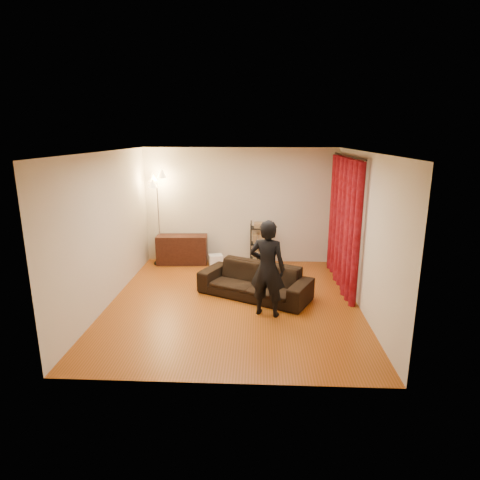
# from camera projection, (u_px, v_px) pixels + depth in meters

# --- Properties ---
(floor) EXTENTS (5.00, 5.00, 0.00)m
(floor) POSITION_uv_depth(u_px,v_px,m) (234.00, 302.00, 7.37)
(floor) COLOR brown
(floor) RESTS_ON ground
(ceiling) EXTENTS (5.00, 5.00, 0.00)m
(ceiling) POSITION_uv_depth(u_px,v_px,m) (233.00, 152.00, 6.68)
(ceiling) COLOR white
(ceiling) RESTS_ON ground
(wall_back) EXTENTS (5.00, 0.00, 5.00)m
(wall_back) POSITION_uv_depth(u_px,v_px,m) (240.00, 206.00, 9.44)
(wall_back) COLOR beige
(wall_back) RESTS_ON ground
(wall_front) EXTENTS (5.00, 0.00, 5.00)m
(wall_front) POSITION_uv_depth(u_px,v_px,m) (220.00, 281.00, 4.61)
(wall_front) COLOR beige
(wall_front) RESTS_ON ground
(wall_left) EXTENTS (0.00, 5.00, 5.00)m
(wall_left) POSITION_uv_depth(u_px,v_px,m) (107.00, 229.00, 7.13)
(wall_left) COLOR beige
(wall_left) RESTS_ON ground
(wall_right) EXTENTS (0.00, 5.00, 5.00)m
(wall_right) POSITION_uv_depth(u_px,v_px,m) (363.00, 232.00, 6.92)
(wall_right) COLOR beige
(wall_right) RESTS_ON ground
(curtain_rod) EXTENTS (0.04, 2.65, 0.04)m
(curtain_rod) POSITION_uv_depth(u_px,v_px,m) (348.00, 156.00, 7.70)
(curtain_rod) COLOR black
(curtain_rod) RESTS_ON wall_right
(curtain) EXTENTS (0.22, 2.65, 2.55)m
(curtain) POSITION_uv_depth(u_px,v_px,m) (343.00, 222.00, 8.03)
(curtain) COLOR maroon
(curtain) RESTS_ON ground
(sofa) EXTENTS (2.24, 1.66, 0.61)m
(sofa) POSITION_uv_depth(u_px,v_px,m) (255.00, 281.00, 7.55)
(sofa) COLOR black
(sofa) RESTS_ON ground
(person) EXTENTS (0.69, 0.54, 1.65)m
(person) POSITION_uv_depth(u_px,v_px,m) (267.00, 269.00, 6.65)
(person) COLOR black
(person) RESTS_ON ground
(media_cabinet) EXTENTS (1.19, 0.50, 0.68)m
(media_cabinet) POSITION_uv_depth(u_px,v_px,m) (182.00, 250.00, 9.49)
(media_cabinet) COLOR #33160E
(media_cabinet) RESTS_ON ground
(storage_boxes) EXTENTS (0.37, 0.32, 0.26)m
(storage_boxes) POSITION_uv_depth(u_px,v_px,m) (216.00, 260.00, 9.41)
(storage_boxes) COLOR white
(storage_boxes) RESTS_ON ground
(wire_shelf) EXTENTS (0.54, 0.45, 1.03)m
(wire_shelf) POSITION_uv_depth(u_px,v_px,m) (261.00, 243.00, 9.36)
(wire_shelf) COLOR black
(wire_shelf) RESTS_ON ground
(floor_lamp) EXTENTS (0.45, 0.45, 2.15)m
(floor_lamp) POSITION_uv_depth(u_px,v_px,m) (159.00, 219.00, 9.29)
(floor_lamp) COLOR silver
(floor_lamp) RESTS_ON ground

